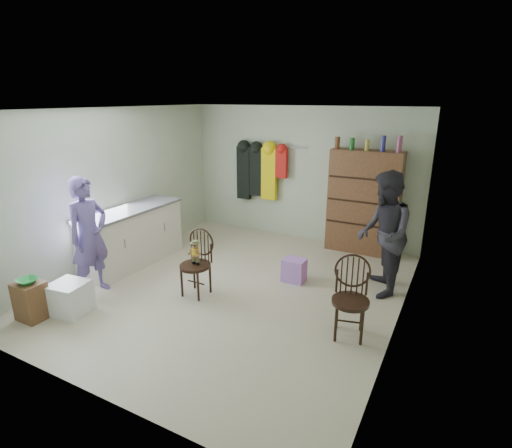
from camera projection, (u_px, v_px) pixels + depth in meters
The scene contains 13 objects.
ground_plane at pixel (234, 287), 5.81m from camera, with size 5.00×5.00×0.00m, color beige.
room_walls at pixel (251, 174), 5.78m from camera, with size 5.00×5.00×5.00m.
counter at pixel (132, 236), 6.54m from camera, with size 0.64×1.86×0.94m.
stool at pixel (31, 301), 4.93m from camera, with size 0.34×0.29×0.48m, color brown.
bowl at pixel (27, 281), 4.84m from camera, with size 0.23×0.23×0.06m, color green.
plastic_tub at pixel (70, 298), 5.07m from camera, with size 0.44×0.41×0.41m, color white.
chair_front at pixel (197, 258), 5.48m from camera, with size 0.42×0.42×0.93m.
chair_far at pixel (351, 294), 4.53m from camera, with size 0.51×0.51×0.96m.
striped_bag at pixel (294, 270), 5.97m from camera, with size 0.33×0.26×0.35m, color #E572CB.
person_left at pixel (89, 236), 5.45m from camera, with size 0.60×0.40×1.66m, color #67569D.
person_right at pixel (384, 234), 5.42m from camera, with size 0.84×0.66×1.73m, color #2D2B33.
dresser at pixel (364, 202), 6.91m from camera, with size 1.20×0.39×2.06m.
coat_rack at pixel (260, 172), 7.80m from camera, with size 1.42×0.12×1.09m.
Camera 1 is at (2.74, -4.49, 2.65)m, focal length 28.00 mm.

